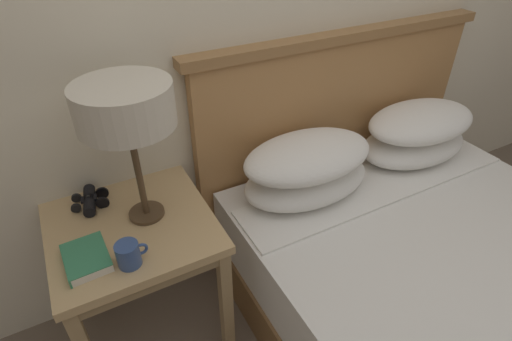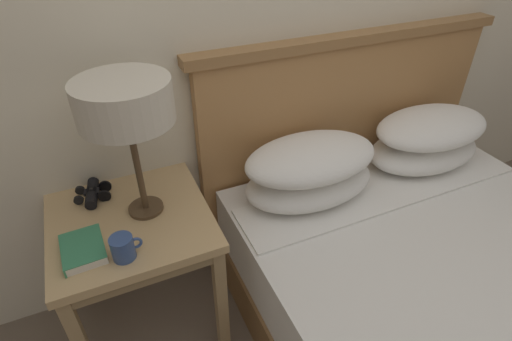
% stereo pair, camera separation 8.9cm
% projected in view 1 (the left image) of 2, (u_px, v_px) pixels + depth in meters
% --- Properties ---
extents(nightstand, '(0.58, 0.58, 0.65)m').
position_uv_depth(nightstand, '(134.00, 240.00, 1.51)').
color(nightstand, tan).
rests_on(nightstand, ground_plane).
extents(bed, '(1.59, 1.80, 1.13)m').
position_uv_depth(bed, '(436.00, 274.00, 1.69)').
color(bed, brown).
rests_on(bed, ground_plane).
extents(table_lamp, '(0.31, 0.31, 0.52)m').
position_uv_depth(table_lamp, '(125.00, 109.00, 1.24)').
color(table_lamp, '#4C3823').
rests_on(table_lamp, nightstand).
extents(book_on_nightstand, '(0.14, 0.18, 0.04)m').
position_uv_depth(book_on_nightstand, '(86.00, 258.00, 1.29)').
color(book_on_nightstand, silver).
rests_on(book_on_nightstand, nightstand).
extents(binoculars_pair, '(0.15, 0.16, 0.05)m').
position_uv_depth(binoculars_pair, '(90.00, 200.00, 1.53)').
color(binoculars_pair, black).
rests_on(binoculars_pair, nightstand).
extents(coffee_mug, '(0.10, 0.08, 0.08)m').
position_uv_depth(coffee_mug, '(129.00, 254.00, 1.27)').
color(coffee_mug, '#334C84').
rests_on(coffee_mug, nightstand).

